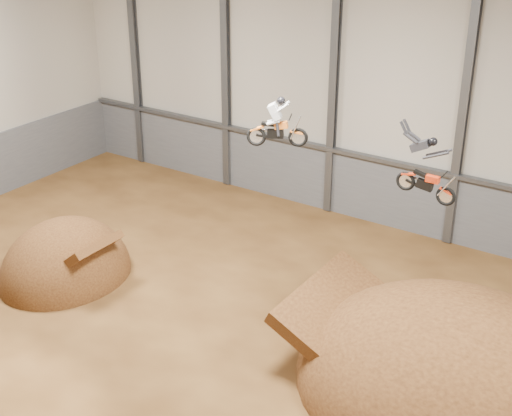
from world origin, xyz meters
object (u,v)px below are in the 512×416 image
(takeoff_ramp, at_px, (67,276))
(landing_ramp, at_px, (455,391))
(fmx_rider_a, at_px, (278,120))
(fmx_rider_b, at_px, (426,164))

(takeoff_ramp, height_order, landing_ramp, landing_ramp)
(landing_ramp, height_order, fmx_rider_a, fmx_rider_a)
(takeoff_ramp, relative_size, landing_ramp, 0.54)
(fmx_rider_b, bearing_deg, takeoff_ramp, -173.02)
(fmx_rider_a, bearing_deg, landing_ramp, -20.87)
(fmx_rider_a, distance_m, fmx_rider_b, 5.32)
(fmx_rider_a, relative_size, fmx_rider_b, 0.79)
(takeoff_ramp, relative_size, fmx_rider_a, 2.88)
(takeoff_ramp, height_order, fmx_rider_b, fmx_rider_b)
(landing_ramp, height_order, fmx_rider_b, fmx_rider_b)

